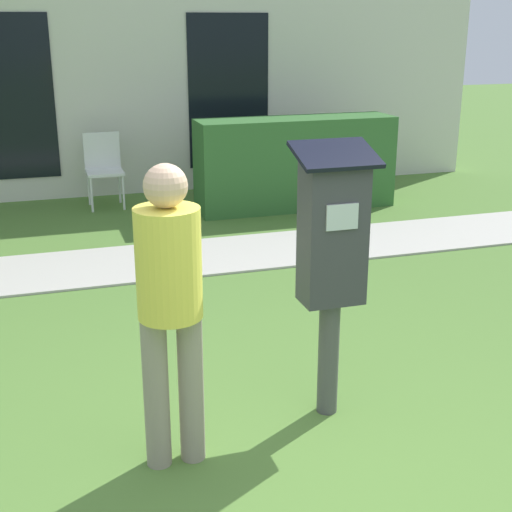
{
  "coord_description": "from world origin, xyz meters",
  "views": [
    {
      "loc": [
        -1.16,
        -2.79,
        2.2
      ],
      "look_at": [
        -0.12,
        0.52,
        1.05
      ],
      "focal_mm": 50.0,
      "sensor_mm": 36.0,
      "label": 1
    }
  ],
  "objects_px": {
    "outdoor_chair_middle": "(217,160)",
    "outdoor_chair_right": "(325,156)",
    "parking_meter": "(332,247)",
    "outdoor_chair_left": "(104,164)",
    "person_standing": "(170,296)"
  },
  "relations": [
    {
      "from": "outdoor_chair_right",
      "to": "outdoor_chair_left",
      "type": "bearing_deg",
      "value": 179.6
    },
    {
      "from": "person_standing",
      "to": "outdoor_chair_left",
      "type": "xyz_separation_m",
      "value": [
        0.24,
        5.63,
        -0.4
      ]
    },
    {
      "from": "outdoor_chair_left",
      "to": "outdoor_chair_right",
      "type": "bearing_deg",
      "value": -29.24
    },
    {
      "from": "parking_meter",
      "to": "outdoor_chair_left",
      "type": "relative_size",
      "value": 1.77
    },
    {
      "from": "outdoor_chair_middle",
      "to": "outdoor_chair_right",
      "type": "distance_m",
      "value": 1.41
    },
    {
      "from": "person_standing",
      "to": "outdoor_chair_left",
      "type": "height_order",
      "value": "person_standing"
    },
    {
      "from": "parking_meter",
      "to": "outdoor_chair_right",
      "type": "height_order",
      "value": "parking_meter"
    },
    {
      "from": "outdoor_chair_right",
      "to": "parking_meter",
      "type": "bearing_deg",
      "value": -105.98
    },
    {
      "from": "outdoor_chair_left",
      "to": "outdoor_chair_middle",
      "type": "bearing_deg",
      "value": -29.18
    },
    {
      "from": "parking_meter",
      "to": "outdoor_chair_right",
      "type": "relative_size",
      "value": 1.77
    },
    {
      "from": "person_standing",
      "to": "outdoor_chair_right",
      "type": "relative_size",
      "value": 1.76
    },
    {
      "from": "outdoor_chair_middle",
      "to": "outdoor_chair_right",
      "type": "xyz_separation_m",
      "value": [
        1.4,
        -0.17,
        0.0
      ]
    },
    {
      "from": "person_standing",
      "to": "outdoor_chair_left",
      "type": "relative_size",
      "value": 1.76
    },
    {
      "from": "outdoor_chair_middle",
      "to": "outdoor_chair_right",
      "type": "bearing_deg",
      "value": -18.01
    },
    {
      "from": "person_standing",
      "to": "outdoor_chair_right",
      "type": "xyz_separation_m",
      "value": [
        3.04,
        5.29,
        -0.4
      ]
    }
  ]
}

